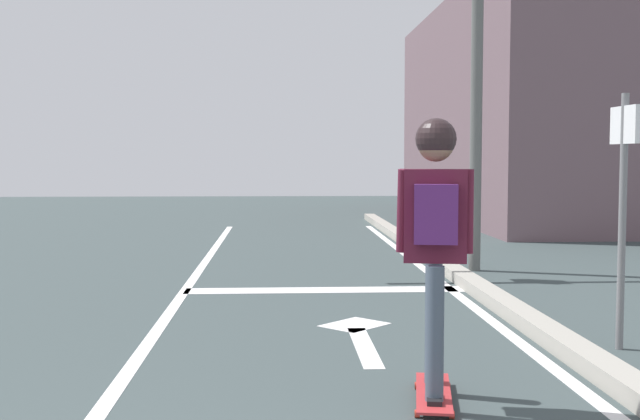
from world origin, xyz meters
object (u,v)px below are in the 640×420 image
skater (435,219)px  street_sign_post (623,182)px  traffic_signal_mast (405,26)px  skateboard (433,393)px

skater → street_sign_post: (1.78, 1.34, 0.18)m
traffic_signal_mast → street_sign_post: size_ratio=2.37×
skater → traffic_signal_mast: size_ratio=0.35×
skateboard → street_sign_post: 2.56m
skateboard → street_sign_post: street_sign_post is taller
street_sign_post → skater: bearing=-143.0°
street_sign_post → traffic_signal_mast: bearing=103.2°
skateboard → street_sign_post: (1.77, 1.32, 1.29)m
skater → traffic_signal_mast: (0.73, 5.81, 2.13)m
traffic_signal_mast → street_sign_post: bearing=-76.8°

